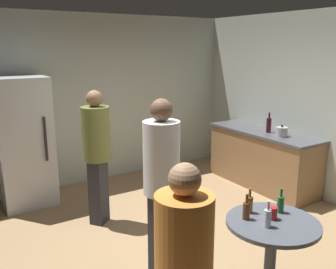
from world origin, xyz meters
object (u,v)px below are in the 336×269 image
plastic_cup_red (273,213)px  person_in_white_shirt (162,176)px  beer_bottle_amber (249,204)px  beer_bottle_brown (246,210)px  refrigerator (24,142)px  beer_bottle_clear (268,218)px  person_in_olive_shirt (97,147)px  kettle (282,132)px  wine_bottle_on_counter (269,125)px  foreground_table (272,232)px  beer_bottle_green (280,204)px

plastic_cup_red → person_in_white_shirt: person_in_white_shirt is taller
beer_bottle_amber → beer_bottle_brown: same height
refrigerator → beer_bottle_clear: bearing=-69.6°
person_in_white_shirt → beer_bottle_clear: bearing=10.0°
beer_bottle_brown → person_in_olive_shirt: bearing=105.5°
kettle → wine_bottle_on_counter: size_ratio=0.79×
beer_bottle_clear → person_in_olive_shirt: (-0.61, 2.21, 0.17)m
beer_bottle_amber → beer_bottle_brown: size_ratio=1.00×
foreground_table → person_in_olive_shirt: bearing=108.4°
foreground_table → person_in_olive_shirt: 2.32m
beer_bottle_green → person_in_olive_shirt: person_in_olive_shirt is taller
beer_bottle_green → person_in_olive_shirt: 2.28m
wine_bottle_on_counter → plastic_cup_red: (-1.93, -1.85, -0.23)m
person_in_white_shirt → beer_bottle_amber: bearing=24.6°
beer_bottle_clear → person_in_olive_shirt: person_in_olive_shirt is taller
plastic_cup_red → beer_bottle_green: bearing=18.6°
refrigerator → wine_bottle_on_counter: size_ratio=5.81×
foreground_table → plastic_cup_red: (0.03, 0.04, 0.16)m
beer_bottle_brown → person_in_white_shirt: size_ratio=0.13×
beer_bottle_clear → plastic_cup_red: beer_bottle_clear is taller
wine_bottle_on_counter → beer_bottle_brown: wine_bottle_on_counter is taller
beer_bottle_green → plastic_cup_red: size_ratio=2.09×
foreground_table → beer_bottle_amber: (-0.05, 0.24, 0.19)m
wine_bottle_on_counter → beer_bottle_green: size_ratio=1.35×
plastic_cup_red → person_in_olive_shirt: person_in_olive_shirt is taller
kettle → beer_bottle_green: (-1.74, -1.50, -0.15)m
plastic_cup_red → refrigerator: bearing=113.0°
beer_bottle_clear → person_in_olive_shirt: size_ratio=0.14×
beer_bottle_green → beer_bottle_brown: bearing=169.2°
beer_bottle_amber → beer_bottle_clear: same height
beer_bottle_clear → plastic_cup_red: 0.17m
foreground_table → beer_bottle_clear: size_ratio=3.48×
beer_bottle_clear → beer_bottle_brown: bearing=103.7°
beer_bottle_amber → beer_bottle_clear: bearing=-103.5°
kettle → beer_bottle_amber: bearing=-145.5°
beer_bottle_clear → refrigerator: bearing=110.4°
beer_bottle_amber → beer_bottle_brown: (-0.11, -0.08, 0.00)m
person_in_olive_shirt → person_in_white_shirt: bearing=-34.1°
beer_bottle_brown → foreground_table: bearing=-43.6°
refrigerator → person_in_white_shirt: refrigerator is taller
kettle → plastic_cup_red: kettle is taller
person_in_white_shirt → kettle: bearing=85.4°
person_in_white_shirt → wine_bottle_on_counter: bearing=90.8°
beer_bottle_green → beer_bottle_clear: same height
foreground_table → person_in_olive_shirt: size_ratio=0.47×
plastic_cup_red → person_in_olive_shirt: (-0.75, 2.13, 0.20)m
foreground_table → beer_bottle_amber: 0.31m
beer_bottle_amber → person_in_olive_shirt: size_ratio=0.14×
beer_bottle_brown → plastic_cup_red: size_ratio=2.09×
refrigerator → foreground_table: bearing=-67.6°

